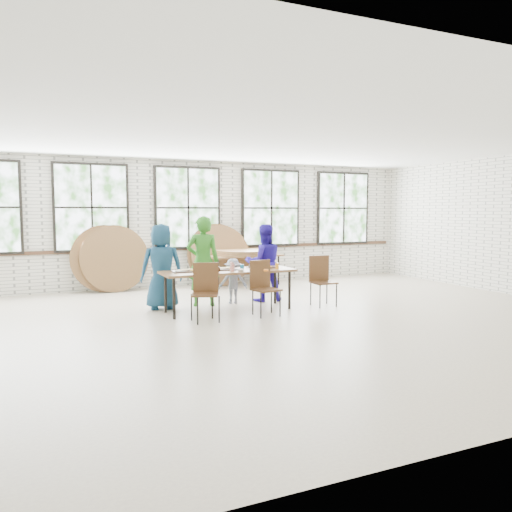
{
  "coord_description": "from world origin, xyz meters",
  "views": [
    {
      "loc": [
        -3.35,
        -7.18,
        1.8
      ],
      "look_at": [
        0.0,
        0.4,
        1.05
      ],
      "focal_mm": 35.0,
      "sensor_mm": 36.0,
      "label": 1
    }
  ],
  "objects_px": {
    "dining_table": "(228,273)",
    "chair_near_right": "(263,283)",
    "chair_near_left": "(205,287)",
    "storage_table": "(245,257)"
  },
  "relations": [
    {
      "from": "dining_table",
      "to": "storage_table",
      "type": "relative_size",
      "value": 1.3
    },
    {
      "from": "dining_table",
      "to": "chair_near_left",
      "type": "height_order",
      "value": "chair_near_left"
    },
    {
      "from": "chair_near_left",
      "to": "storage_table",
      "type": "bearing_deg",
      "value": 80.66
    },
    {
      "from": "storage_table",
      "to": "dining_table",
      "type": "bearing_deg",
      "value": -122.91
    },
    {
      "from": "chair_near_right",
      "to": "dining_table",
      "type": "bearing_deg",
      "value": 116.22
    },
    {
      "from": "chair_near_left",
      "to": "storage_table",
      "type": "distance_m",
      "value": 4.0
    },
    {
      "from": "chair_near_left",
      "to": "dining_table",
      "type": "bearing_deg",
      "value": 66.1
    },
    {
      "from": "dining_table",
      "to": "chair_near_left",
      "type": "xyz_separation_m",
      "value": [
        -0.63,
        -0.6,
        -0.13
      ]
    },
    {
      "from": "dining_table",
      "to": "chair_near_right",
      "type": "height_order",
      "value": "chair_near_right"
    },
    {
      "from": "dining_table",
      "to": "chair_near_right",
      "type": "relative_size",
      "value": 2.54
    }
  ]
}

